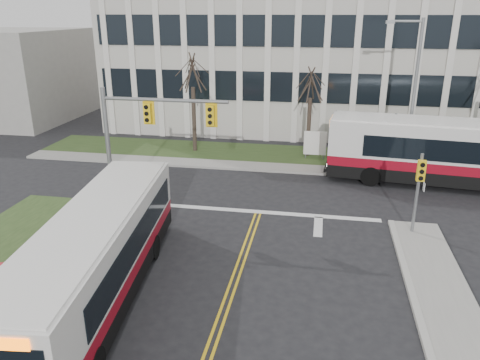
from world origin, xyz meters
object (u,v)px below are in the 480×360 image
(bus_cross, at_px, (452,155))
(newspaper_box_red, at_px, (6,277))
(bus_main, at_px, (97,259))
(directory_sign, at_px, (315,143))
(streetlight, at_px, (412,88))

(bus_cross, height_order, newspaper_box_red, bus_cross)
(bus_main, height_order, bus_cross, bus_cross)
(directory_sign, bearing_deg, newspaper_box_red, -120.82)
(bus_main, xyz_separation_m, bus_cross, (14.70, 14.27, 0.25))
(directory_sign, distance_m, newspaper_box_red, 20.68)
(bus_main, distance_m, newspaper_box_red, 3.86)
(bus_cross, bearing_deg, streetlight, -127.90)
(bus_cross, xyz_separation_m, newspaper_box_red, (-18.40, -14.25, -1.36))
(directory_sign, height_order, bus_main, bus_main)
(bus_main, bearing_deg, streetlight, 46.54)
(bus_cross, bearing_deg, directory_sign, -108.08)
(streetlight, xyz_separation_m, bus_main, (-12.42, -16.47, -3.61))
(directory_sign, height_order, bus_cross, bus_cross)
(streetlight, relative_size, bus_cross, 0.67)
(bus_main, height_order, newspaper_box_red, bus_main)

